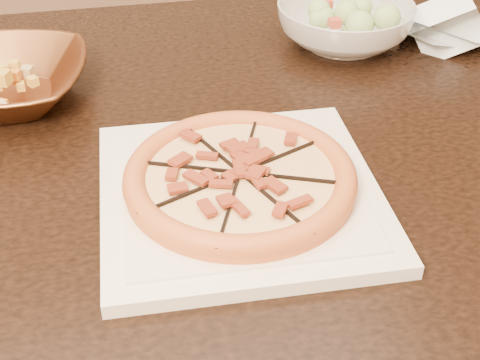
{
  "coord_description": "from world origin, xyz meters",
  "views": [
    {
      "loc": [
        -0.04,
        -0.88,
        1.25
      ],
      "look_at": [
        0.14,
        -0.28,
        0.78
      ],
      "focal_mm": 50.0,
      "sensor_mm": 36.0,
      "label": 1
    }
  ],
  "objects": [
    {
      "name": "dining_table",
      "position": [
        0.06,
        -0.1,
        0.66
      ],
      "size": [
        1.57,
        1.09,
        0.75
      ],
      "color": "black",
      "rests_on": "floor"
    },
    {
      "name": "plate",
      "position": [
        0.14,
        -0.28,
        0.76
      ],
      "size": [
        0.37,
        0.37,
        0.02
      ],
      "color": "white",
      "rests_on": "dining_table"
    },
    {
      "name": "pizza",
      "position": [
        0.14,
        -0.28,
        0.78
      ],
      "size": [
        0.27,
        0.27,
        0.03
      ],
      "color": "orange",
      "rests_on": "plate"
    },
    {
      "name": "bronze_bowl",
      "position": [
        -0.12,
        0.05,
        0.78
      ],
      "size": [
        0.3,
        0.3,
        0.06
      ],
      "primitive_type": "imported",
      "rotation": [
        0.0,
        0.0,
        -0.26
      ],
      "color": "brown",
      "rests_on": "dining_table"
    },
    {
      "name": "salad_bowl",
      "position": [
        0.44,
        0.09,
        0.79
      ],
      "size": [
        0.28,
        0.28,
        0.07
      ],
      "primitive_type": "imported",
      "rotation": [
        0.0,
        0.0,
        -0.26
      ],
      "color": "silver",
      "rests_on": "dining_table"
    },
    {
      "name": "cling_film",
      "position": [
        0.59,
        0.05,
        0.78
      ],
      "size": [
        0.2,
        0.18,
        0.05
      ],
      "primitive_type": null,
      "rotation": [
        0.0,
        0.0,
        0.33
      ],
      "color": "white",
      "rests_on": "dining_table"
    }
  ]
}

